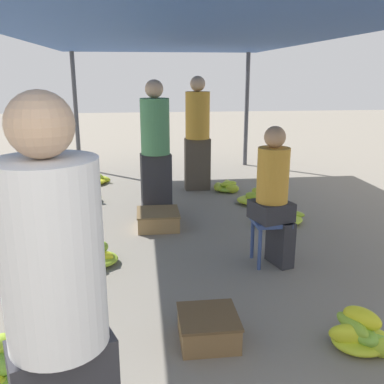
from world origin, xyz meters
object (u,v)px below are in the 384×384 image
object	(u,v)px
vendor_foreground	(58,319)
vendor_seated	(274,194)
banana_pile_left_2	(94,180)
shopper_walking_far	(155,147)
crate_mid	(158,219)
banana_pile_left_0	(95,256)
banana_pile_right_3	(260,199)
banana_pile_left_3	(3,369)
shopper_walking_mid	(197,132)
banana_pile_right_2	(279,219)
stool	(270,228)
banana_pile_right_0	(363,335)
banana_pile_left_1	(87,197)
banana_pile_right_1	(227,187)
crate_near	(208,328)

from	to	relation	value
vendor_foreground	vendor_seated	size ratio (longest dim) A/B	1.30
banana_pile_left_2	shopper_walking_far	bearing A→B (deg)	-59.46
crate_mid	banana_pile_left_0	bearing A→B (deg)	-123.94
banana_pile_right_3	crate_mid	bearing A→B (deg)	-151.34
vendor_seated	banana_pile_left_3	size ratio (longest dim) A/B	2.30
shopper_walking_far	shopper_walking_mid	bearing A→B (deg)	59.12
banana_pile_left_0	vendor_seated	bearing A→B (deg)	-5.73
banana_pile_right_2	crate_mid	distance (m)	1.51
stool	banana_pile_right_0	xyz separation A→B (m)	(0.23, -1.41, -0.26)
banana_pile_left_1	banana_pile_right_0	bearing A→B (deg)	-59.02
banana_pile_left_1	banana_pile_right_2	xyz separation A→B (m)	(2.51, -1.25, -0.01)
vendor_seated	shopper_walking_far	size ratio (longest dim) A/B	0.78
banana_pile_right_2	shopper_walking_far	xyz separation A→B (m)	(-1.51, 0.57, 0.85)
banana_pile_right_2	crate_mid	world-z (taller)	crate_mid
banana_pile_right_0	banana_pile_right_3	world-z (taller)	banana_pile_right_0
banana_pile_left_1	banana_pile_right_1	bearing A→B (deg)	8.86
banana_pile_left_2	banana_pile_right_1	world-z (taller)	banana_pile_right_1
banana_pile_right_0	banana_pile_right_3	xyz separation A→B (m)	(0.23, 3.38, -0.03)
banana_pile_left_3	banana_pile_right_1	world-z (taller)	banana_pile_left_3
banana_pile_left_2	crate_mid	xyz separation A→B (m)	(1.00, -2.24, 0.04)
banana_pile_right_1	shopper_walking_mid	xyz separation A→B (m)	(-0.45, 0.16, 0.86)
banana_pile_right_3	shopper_walking_mid	distance (m)	1.47
crate_near	shopper_walking_far	bearing A→B (deg)	94.81
banana_pile_right_1	crate_mid	xyz separation A→B (m)	(-1.16, -1.55, 0.04)
banana_pile_right_0	shopper_walking_far	size ratio (longest dim) A/B	0.27
crate_mid	banana_pile_right_3	bearing A→B (deg)	28.66
banana_pile_right_0	vendor_foreground	bearing A→B (deg)	-153.55
banana_pile_left_3	banana_pile_right_2	bearing A→B (deg)	45.29
vendor_foreground	stool	world-z (taller)	vendor_foreground
banana_pile_left_1	crate_near	world-z (taller)	crate_near
vendor_seated	banana_pile_right_1	xyz separation A→B (m)	(0.10, 2.70, -0.64)
banana_pile_left_1	stool	bearing A→B (deg)	-49.22
vendor_foreground	banana_pile_left_1	bearing A→B (deg)	95.91
vendor_foreground	banana_pile_right_0	world-z (taller)	vendor_foreground
banana_pile_right_2	crate_mid	size ratio (longest dim) A/B	1.40
banana_pile_left_3	banana_pile_left_2	bearing A→B (deg)	89.43
stool	banana_pile_left_0	bearing A→B (deg)	174.41
vendor_seated	crate_mid	world-z (taller)	vendor_seated
vendor_foreground	vendor_seated	bearing A→B (deg)	55.56
banana_pile_left_0	crate_near	bearing A→B (deg)	-56.38
crate_near	vendor_foreground	bearing A→B (deg)	-124.51
banana_pile_left_1	banana_pile_left_3	world-z (taller)	banana_pile_left_3
banana_pile_left_0	banana_pile_left_2	world-z (taller)	banana_pile_left_0
banana_pile_left_2	shopper_walking_mid	distance (m)	1.98
banana_pile_right_0	banana_pile_right_1	xyz separation A→B (m)	(-0.11, 4.11, -0.04)
banana_pile_left_0	banana_pile_right_3	xyz separation A→B (m)	(2.16, 1.80, -0.01)
crate_mid	shopper_walking_far	world-z (taller)	shopper_walking_far
banana_pile_right_1	shopper_walking_far	world-z (taller)	shopper_walking_far
banana_pile_left_1	banana_pile_left_2	distance (m)	1.03
banana_pile_left_2	banana_pile_right_3	size ratio (longest dim) A/B	0.93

